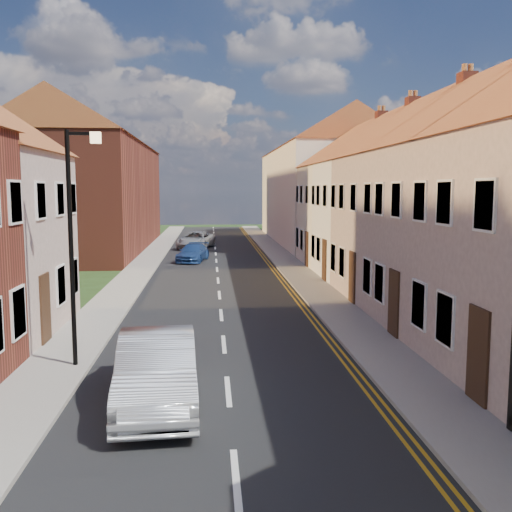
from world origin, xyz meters
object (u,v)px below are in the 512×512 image
car_distant (196,240)px  car_mid (157,370)px  car_far (193,253)px  lamppost (74,233)px

car_distant → car_mid: bearing=-76.3°
car_mid → car_far: 24.58m
car_far → lamppost: bearing=-84.7°
lamppost → car_distant: 30.23m
car_far → car_mid: bearing=-78.8°
lamppost → car_far: size_ratio=1.55×
lamppost → car_distant: bearing=85.6°
lamppost → car_mid: lamppost is taller
car_mid → car_distant: 32.67m
car_distant → lamppost: bearing=-80.6°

